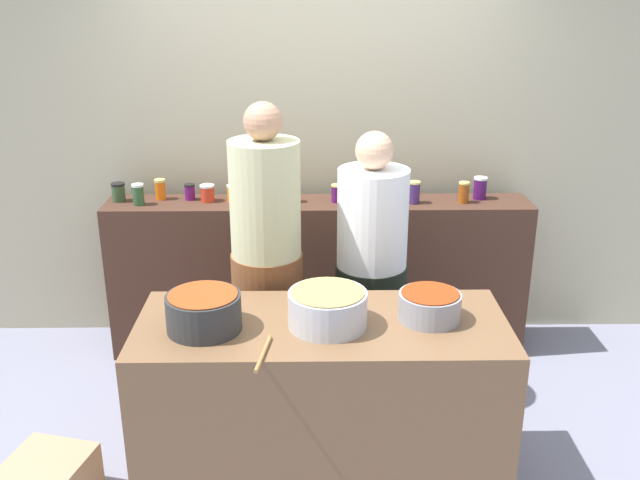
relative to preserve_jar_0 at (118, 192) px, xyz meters
The scene contains 26 objects.
ground 2.02m from the preserve_jar_0, 41.85° to the right, with size 12.00×12.00×0.00m, color gray.
storefront_wall 1.37m from the preserve_jar_0, 13.99° to the left, with size 4.80×0.12×3.00m, color #B2AA8A.
display_shelf 1.39m from the preserve_jar_0, ahead, with size 2.70×0.36×1.03m, color #43291E.
prep_table 2.02m from the preserve_jar_0, 48.56° to the right, with size 1.70×0.70×0.89m, color brown.
preserve_jar_0 is the anchor object (origin of this frame).
preserve_jar_1 0.16m from the preserve_jar_0, 29.13° to the right, with size 0.07×0.07×0.13m.
preserve_jar_2 0.26m from the preserve_jar_0, ahead, with size 0.07×0.07×0.13m.
preserve_jar_3 0.45m from the preserve_jar_0, ahead, with size 0.07×0.07×0.10m.
preserve_jar_4 0.56m from the preserve_jar_0, ahead, with size 0.09×0.09×0.11m.
preserve_jar_5 0.73m from the preserve_jar_0, ahead, with size 0.08×0.08×0.11m.
preserve_jar_6 0.85m from the preserve_jar_0, ahead, with size 0.08×0.08×0.13m.
preserve_jar_7 0.95m from the preserve_jar_0, ahead, with size 0.07×0.07×0.11m.
preserve_jar_8 1.09m from the preserve_jar_0, ahead, with size 0.07×0.07×0.12m.
preserve_jar_9 1.38m from the preserve_jar_0, ahead, with size 0.07×0.07×0.11m.
preserve_jar_10 1.53m from the preserve_jar_0, ahead, with size 0.09×0.09×0.14m.
preserve_jar_11 1.62m from the preserve_jar_0, ahead, with size 0.07×0.07×0.15m.
preserve_jar_12 1.76m from the preserve_jar_0, ahead, with size 0.08×0.08×0.14m.
preserve_jar_13 1.87m from the preserve_jar_0, ahead, with size 0.07×0.07×0.14m.
preserve_jar_14 2.18m from the preserve_jar_0, ahead, with size 0.07×0.07×0.13m.
preserve_jar_15 2.30m from the preserve_jar_0, ahead, with size 0.09×0.09×0.14m.
cooking_pot_left 1.67m from the preserve_jar_0, 63.56° to the right, with size 0.33×0.33×0.17m.
cooking_pot_center 1.96m from the preserve_jar_0, 48.61° to the right, with size 0.36×0.36×0.17m.
cooking_pot_right 2.26m from the preserve_jar_0, 38.64° to the right, with size 0.29×0.29×0.13m.
wooden_spoon 2.02m from the preserve_jar_0, 59.55° to the right, with size 0.02×0.02×0.30m, color #9E703D.
cook_with_tongs 1.32m from the preserve_jar_0, 40.45° to the right, with size 0.38×0.38×1.80m.
cook_in_cap 1.75m from the preserve_jar_0, 25.16° to the right, with size 0.40×0.40×1.62m.
Camera 1 is at (-0.05, -3.18, 2.36)m, focal length 39.66 mm.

